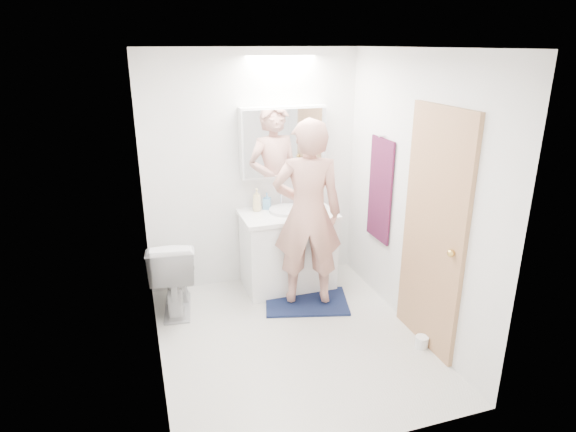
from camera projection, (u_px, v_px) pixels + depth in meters
name	position (u px, v px, depth m)	size (l,w,h in m)	color
floor	(291.00, 339.00, 4.24)	(2.50, 2.50, 0.00)	silver
ceiling	(292.00, 48.00, 3.44)	(2.50, 2.50, 0.00)	white
wall_back	(253.00, 171.00, 4.96)	(2.50, 2.50, 0.00)	white
wall_front	(362.00, 277.00, 2.72)	(2.50, 2.50, 0.00)	white
wall_left	(147.00, 224.00, 3.52)	(2.50, 2.50, 0.00)	white
wall_right	(414.00, 196.00, 4.16)	(2.50, 2.50, 0.00)	white
vanity_cabinet	(288.00, 252.00, 5.06)	(0.90, 0.55, 0.78)	white
countertop	(288.00, 214.00, 4.92)	(0.95, 0.58, 0.04)	white
sink_basin	(287.00, 210.00, 4.93)	(0.36, 0.36, 0.03)	white
faucet	(281.00, 199.00, 5.08)	(0.02, 0.02, 0.16)	silver
medicine_cabinet	(283.00, 142.00, 4.88)	(0.88, 0.14, 0.70)	white
mirror_panel	(286.00, 143.00, 4.81)	(0.84, 0.01, 0.66)	silver
toilet	(174.00, 273.00, 4.62)	(0.42, 0.74, 0.75)	silver
bath_rug	(306.00, 302.00, 4.84)	(0.80, 0.55, 0.02)	#161F46
person	(308.00, 214.00, 4.53)	(0.65, 0.43, 1.78)	tan
door	(433.00, 232.00, 3.91)	(0.04, 0.80, 2.00)	#A67D53
door_knob	(451.00, 253.00, 3.64)	(0.06, 0.06, 0.06)	gold
towel	(380.00, 190.00, 4.68)	(0.02, 0.42, 1.00)	#141239
towel_hook	(382.00, 136.00, 4.50)	(0.02, 0.02, 0.07)	silver
soap_bottle_a	(257.00, 200.00, 4.93)	(0.09, 0.09, 0.23)	beige
soap_bottle_b	(267.00, 201.00, 5.00)	(0.08, 0.08, 0.17)	#5F9FCC
toothbrush_cup	(298.00, 202.00, 5.09)	(0.10, 0.10, 0.09)	#3E43BB
toilet_paper_roll	(422.00, 342.00, 4.12)	(0.11, 0.11, 0.10)	white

